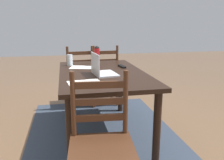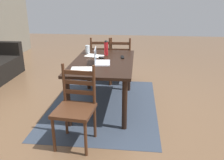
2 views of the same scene
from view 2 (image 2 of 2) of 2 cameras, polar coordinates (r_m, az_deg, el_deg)
ground_plane at (r=3.96m, az=-2.02°, el=-5.99°), size 14.00×14.00×0.00m
area_rug at (r=3.95m, az=-2.02°, el=-5.95°), size 2.34×1.70×0.01m
dining_table at (r=3.72m, az=-2.14°, el=3.14°), size 1.53×0.92×0.75m
chair_left_far at (r=2.86m, az=-8.74°, el=-6.64°), size 0.48×0.48×0.95m
chair_right_far at (r=4.80m, az=-2.45°, el=4.63°), size 0.48×0.48×0.95m
chair_right_near at (r=4.76m, az=1.91°, el=4.51°), size 0.45×0.45×0.95m
laptop at (r=3.55m, az=-3.04°, el=4.87°), size 0.34×0.26×0.23m
water_bottle at (r=4.02m, az=-1.40°, el=7.76°), size 0.07×0.07×0.25m
drinking_glass at (r=4.17m, az=-5.85°, el=7.26°), size 0.07×0.07×0.14m
computer_mouse at (r=3.84m, az=-2.54°, el=5.41°), size 0.07×0.10×0.03m
tv_remote at (r=3.88m, az=2.50°, el=5.48°), size 0.17×0.07×0.02m
paper_stack_left at (r=4.01m, az=-4.17°, el=5.80°), size 0.28×0.34×0.00m
paper_stack_right at (r=3.32m, az=-7.21°, el=2.65°), size 0.25×0.32×0.00m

